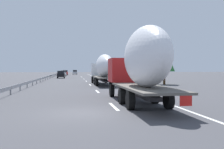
{
  "coord_description": "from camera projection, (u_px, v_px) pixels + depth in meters",
  "views": [
    {
      "loc": [
        -13.1,
        0.61,
        2.25
      ],
      "look_at": [
        16.9,
        -3.98,
        1.59
      ],
      "focal_mm": 41.12,
      "sensor_mm": 36.0,
      "label": 1
    }
  ],
  "objects": [
    {
      "name": "car_red_compact",
      "position": [
        65.0,
        73.0,
        92.31
      ],
      "size": [
        4.45,
        1.88,
        1.81
      ],
      "color": "red",
      "rests_on": "ground_plane"
    },
    {
      "name": "lane_stripe_4",
      "position": [
        84.0,
        79.0,
        56.9
      ],
      "size": [
        3.2,
        0.2,
        0.01
      ],
      "primitive_type": "cube",
      "color": "white",
      "rests_on": "ground_plane"
    },
    {
      "name": "lane_stripe_6",
      "position": [
        81.0,
        77.0,
        75.73
      ],
      "size": [
        3.2,
        0.2,
        0.01
      ],
      "primitive_type": "cube",
      "color": "white",
      "rests_on": "ground_plane"
    },
    {
      "name": "lane_stripe_3",
      "position": [
        86.0,
        81.0,
        47.03
      ],
      "size": [
        3.2,
        0.2,
        0.01
      ],
      "primitive_type": "cube",
      "color": "white",
      "rests_on": "ground_plane"
    },
    {
      "name": "lane_stripe_1",
      "position": [
        97.0,
        91.0,
        25.6
      ],
      "size": [
        3.2,
        0.2,
        0.01
      ],
      "primitive_type": "cube",
      "color": "white",
      "rests_on": "ground_plane"
    },
    {
      "name": "lane_stripe_5",
      "position": [
        82.0,
        77.0,
        69.36
      ],
      "size": [
        3.2,
        0.2,
        0.01
      ],
      "primitive_type": "cube",
      "color": "white",
      "rests_on": "ground_plane"
    },
    {
      "name": "lane_stripe_2",
      "position": [
        90.0,
        85.0,
        36.35
      ],
      "size": [
        3.2,
        0.2,
        0.01
      ],
      "primitive_type": "cube",
      "color": "white",
      "rests_on": "ground_plane"
    },
    {
      "name": "truck_trailing",
      "position": [
        141.0,
        63.0,
        16.09
      ],
      "size": [
        12.22,
        2.55,
        4.73
      ],
      "color": "#B21919",
      "rests_on": "ground_plane"
    },
    {
      "name": "edge_line_right",
      "position": [
        100.0,
        79.0,
        58.39
      ],
      "size": [
        110.0,
        0.2,
        0.01
      ],
      "primitive_type": "cube",
      "color": "white",
      "rests_on": "ground_plane"
    },
    {
      "name": "truck_lead",
      "position": [
        103.0,
        68.0,
        35.79
      ],
      "size": [
        14.37,
        2.55,
        4.2
      ],
      "color": "silver",
      "rests_on": "ground_plane"
    },
    {
      "name": "ground_plane",
      "position": [
        76.0,
        80.0,
        52.62
      ],
      "size": [
        260.0,
        260.0,
        0.0
      ],
      "primitive_type": "plane",
      "color": "#424247"
    },
    {
      "name": "tree_1",
      "position": [
        142.0,
        53.0,
        38.18
      ],
      "size": [
        3.38,
        3.38,
        7.65
      ],
      "color": "#472D19",
      "rests_on": "ground_plane"
    },
    {
      "name": "guardrail_median",
      "position": [
        47.0,
        77.0,
        54.66
      ],
      "size": [
        94.0,
        0.1,
        0.76
      ],
      "color": "#9EA0A5",
      "rests_on": "ground_plane"
    },
    {
      "name": "car_white_van",
      "position": [
        63.0,
        73.0,
        79.76
      ],
      "size": [
        4.53,
        1.75,
        1.77
      ],
      "color": "white",
      "rests_on": "ground_plane"
    },
    {
      "name": "tree_2",
      "position": [
        164.0,
        59.0,
        36.95
      ],
      "size": [
        3.03,
        3.03,
        5.41
      ],
      "color": "#472D19",
      "rests_on": "ground_plane"
    },
    {
      "name": "tree_0",
      "position": [
        134.0,
        63.0,
        50.9
      ],
      "size": [
        3.1,
        3.1,
        5.83
      ],
      "color": "#472D19",
      "rests_on": "ground_plane"
    },
    {
      "name": "road_sign",
      "position": [
        103.0,
        69.0,
        62.37
      ],
      "size": [
        0.1,
        0.9,
        3.21
      ],
      "color": "gray",
      "rests_on": "ground_plane"
    },
    {
      "name": "car_silver_hatch",
      "position": [
        75.0,
        72.0,
        102.93
      ],
      "size": [
        4.15,
        1.8,
        1.82
      ],
      "color": "#ADB2B7",
      "rests_on": "ground_plane"
    },
    {
      "name": "car_black_suv",
      "position": [
        61.0,
        74.0,
        62.69
      ],
      "size": [
        4.12,
        1.82,
        1.8
      ],
      "color": "black",
      "rests_on": "ground_plane"
    },
    {
      "name": "lane_stripe_0",
      "position": [
        114.0,
        106.0,
        15.33
      ],
      "size": [
        3.2,
        0.2,
        0.01
      ],
      "primitive_type": "cube",
      "color": "white",
      "rests_on": "ground_plane"
    }
  ]
}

